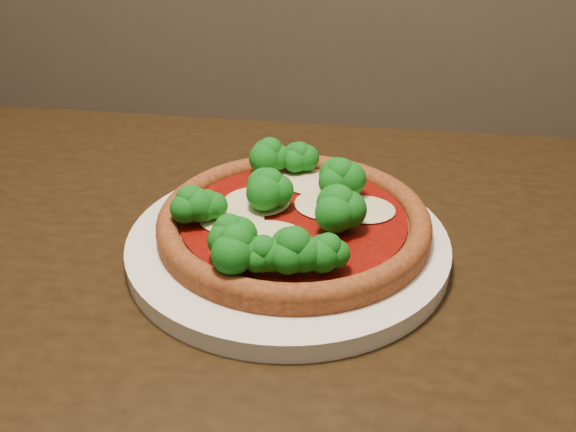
# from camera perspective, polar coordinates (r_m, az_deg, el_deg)

# --- Properties ---
(dining_table) EXTENTS (1.27, 0.79, 0.75)m
(dining_table) POSITION_cam_1_polar(r_m,az_deg,el_deg) (0.63, -6.36, -13.88)
(dining_table) COLOR black
(dining_table) RESTS_ON floor
(plate) EXTENTS (0.30, 0.30, 0.02)m
(plate) POSITION_cam_1_polar(r_m,az_deg,el_deg) (0.60, 0.00, -2.53)
(plate) COLOR silver
(plate) RESTS_ON dining_table
(pizza) EXTENTS (0.26, 0.26, 0.06)m
(pizza) POSITION_cam_1_polar(r_m,az_deg,el_deg) (0.59, 0.05, 0.03)
(pizza) COLOR brown
(pizza) RESTS_ON plate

